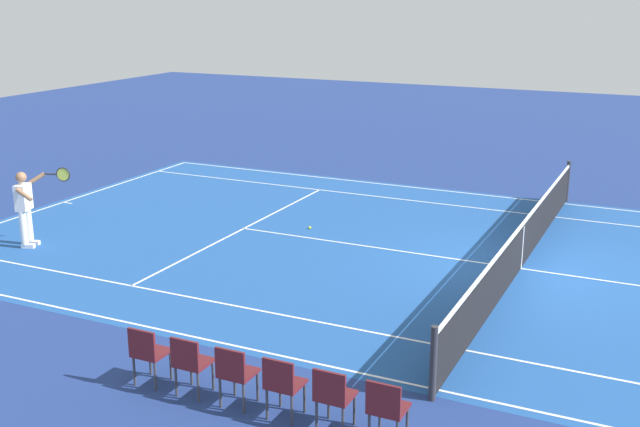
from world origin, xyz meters
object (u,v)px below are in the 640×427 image
object	(u,v)px
spectator_chair_3	(235,371)
spectator_chair_0	(386,407)
tennis_player_near	(26,205)
spectator_chair_1	(333,394)
spectator_chair_2	(283,383)
spectator_chair_4	(190,361)
tennis_net	(522,245)
tennis_ball	(310,228)
spectator_chair_5	(148,351)

from	to	relation	value
spectator_chair_3	spectator_chair_0	bearing A→B (deg)	180.00
tennis_player_near	spectator_chair_1	distance (m)	9.89
spectator_chair_2	spectator_chair_3	xyz separation A→B (m)	(0.71, 0.00, 0.00)
spectator_chair_3	spectator_chair_4	size ratio (longest dim) A/B	1.00
spectator_chair_1	spectator_chair_3	world-z (taller)	same
tennis_net	tennis_player_near	xyz separation A→B (m)	(9.93, 3.13, 0.44)
tennis_ball	spectator_chair_4	bearing A→B (deg)	104.47
tennis_ball	spectator_chair_5	distance (m)	7.84
tennis_net	spectator_chair_0	bearing A→B (deg)	88.59
tennis_net	tennis_player_near	size ratio (longest dim) A/B	6.89
spectator_chair_2	spectator_chair_4	bearing A→B (deg)	0.00
spectator_chair_2	spectator_chair_5	size ratio (longest dim) A/B	1.00
spectator_chair_2	spectator_chair_4	size ratio (longest dim) A/B	1.00
tennis_player_near	spectator_chair_3	world-z (taller)	tennis_player_near
tennis_net	spectator_chair_1	size ratio (longest dim) A/B	13.30
spectator_chair_4	spectator_chair_5	size ratio (longest dim) A/B	1.00
spectator_chair_1	spectator_chair_4	distance (m)	2.12
spectator_chair_0	spectator_chair_1	world-z (taller)	same
spectator_chair_2	spectator_chair_1	bearing A→B (deg)	180.00
spectator_chair_5	tennis_player_near	bearing A→B (deg)	-32.54
spectator_chair_3	spectator_chair_4	bearing A→B (deg)	0.00
spectator_chair_2	tennis_net	bearing A→B (deg)	-102.62
tennis_player_near	spectator_chair_5	size ratio (longest dim) A/B	1.93
tennis_player_near	tennis_ball	size ratio (longest dim) A/B	25.71
tennis_net	spectator_chair_5	size ratio (longest dim) A/B	13.30
spectator_chair_0	spectator_chair_1	bearing A→B (deg)	0.00
tennis_ball	spectator_chair_3	bearing A→B (deg)	109.27
spectator_chair_1	spectator_chair_2	distance (m)	0.71
tennis_net	tennis_ball	world-z (taller)	tennis_net
tennis_net	tennis_ball	distance (m)	5.05
spectator_chair_3	tennis_net	bearing A→B (deg)	-107.92
tennis_ball	spectator_chair_2	distance (m)	8.45
tennis_ball	spectator_chair_4	world-z (taller)	spectator_chair_4
tennis_player_near	spectator_chair_2	xyz separation A→B (m)	(-8.34, 3.97, -0.41)
tennis_player_near	tennis_ball	distance (m)	6.26
spectator_chair_5	spectator_chair_1	bearing A→B (deg)	180.00
spectator_chair_2	spectator_chair_3	distance (m)	0.71
tennis_player_near	spectator_chair_5	xyz separation A→B (m)	(-6.22, 3.97, -0.41)
spectator_chair_0	spectator_chair_4	xyz separation A→B (m)	(2.83, 0.00, 0.00)
spectator_chair_1	spectator_chair_2	world-z (taller)	same
spectator_chair_2	spectator_chair_5	bearing A→B (deg)	0.00
tennis_player_near	spectator_chair_0	world-z (taller)	tennis_player_near
tennis_player_near	spectator_chair_3	size ratio (longest dim) A/B	1.93
tennis_ball	spectator_chair_3	world-z (taller)	spectator_chair_3
tennis_player_near	spectator_chair_0	size ratio (longest dim) A/B	1.93
tennis_player_near	spectator_chair_4	size ratio (longest dim) A/B	1.93
tennis_net	spectator_chair_4	bearing A→B (deg)	67.07
spectator_chair_4	spectator_chair_5	distance (m)	0.71
spectator_chair_3	spectator_chair_1	bearing A→B (deg)	180.00
spectator_chair_3	spectator_chair_5	distance (m)	1.41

